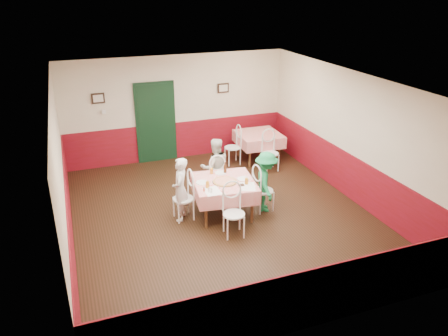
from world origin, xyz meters
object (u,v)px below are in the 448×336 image
object	(u,v)px
glass_b	(247,181)
chair_second_b	(270,154)
diner_right	(266,182)
wallet	(241,185)
main_table	(224,198)
chair_far	(216,178)
second_table	(258,147)
chair_second_a	(233,148)
chair_left	(183,199)
diner_far	(215,168)
chair_right	(263,191)
chair_near	(234,214)
diner_left	(180,189)
glass_c	(212,171)
pizza	(225,181)
beer_bottle	(225,168)
glass_a	(208,185)

from	to	relation	value
glass_b	chair_second_b	bearing A→B (deg)	53.23
diner_right	wallet	bearing A→B (deg)	123.23
main_table	chair_far	world-z (taller)	chair_far
glass_b	second_table	bearing A→B (deg)	61.23
glass_b	chair_second_a	bearing A→B (deg)	74.14
chair_left	diner_far	distance (m)	1.26
chair_right	chair_near	xyz separation A→B (m)	(-0.95, -0.73, 0.00)
main_table	wallet	world-z (taller)	wallet
glass_b	wallet	size ratio (longest dim) A/B	1.18
second_table	chair_near	xyz separation A→B (m)	(-2.04, -3.38, 0.08)
chair_second_b	diner_left	bearing A→B (deg)	-148.20
chair_right	wallet	distance (m)	0.71
second_table	glass_c	size ratio (longest dim) A/B	8.98
pizza	glass_c	size ratio (longest dim) A/B	3.87
main_table	beer_bottle	world-z (taller)	beer_bottle
glass_b	diner_right	xyz separation A→B (m)	(0.52, 0.18, -0.17)
diner_left	glass_a	bearing A→B (deg)	80.44
second_table	chair_second_a	world-z (taller)	chair_second_a
pizza	diner_right	xyz separation A→B (m)	(0.89, -0.07, -0.12)
wallet	chair_second_a	bearing A→B (deg)	79.45
second_table	beer_bottle	bearing A→B (deg)	-129.21
glass_c	glass_b	bearing A→B (deg)	-56.23
diner_left	pizza	bearing A→B (deg)	101.34
pizza	glass_c	distance (m)	0.51
chair_second_a	main_table	bearing A→B (deg)	-23.72
chair_second_a	pizza	size ratio (longest dim) A/B	1.86
pizza	glass_b	world-z (taller)	glass_b
wallet	second_table	bearing A→B (deg)	67.00
chair_second_a	beer_bottle	size ratio (longest dim) A/B	3.99
glass_b	beer_bottle	distance (m)	0.70
chair_right	glass_a	xyz separation A→B (m)	(-1.25, -0.07, 0.38)
chair_near	chair_second_a	bearing A→B (deg)	76.11
chair_far	diner_left	xyz separation A→B (m)	(-1.00, -0.73, 0.22)
main_table	glass_a	xyz separation A→B (m)	(-0.41, -0.18, 0.45)
chair_far	pizza	size ratio (longest dim) A/B	1.86
pizza	chair_right	bearing A→B (deg)	-4.03
chair_right	diner_far	size ratio (longest dim) A/B	0.66
beer_bottle	wallet	distance (m)	0.70
chair_right	diner_right	xyz separation A→B (m)	(0.05, -0.01, 0.20)
chair_far	chair_near	distance (m)	1.70
chair_right	chair_second_a	xyz separation A→B (m)	(0.33, 2.65, 0.00)
chair_left	beer_bottle	xyz separation A→B (m)	(1.00, 0.26, 0.42)
pizza	wallet	bearing A→B (deg)	-46.64
chair_right	glass_c	size ratio (longest dim) A/B	7.22
second_table	chair_second_b	size ratio (longest dim) A/B	1.24
pizza	wallet	distance (m)	0.37
chair_second_b	diner_right	xyz separation A→B (m)	(-1.03, -1.90, 0.20)
chair_left	glass_c	distance (m)	0.88
glass_a	glass_c	bearing A→B (deg)	64.71
main_table	chair_second_b	bearing A→B (deg)	42.82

